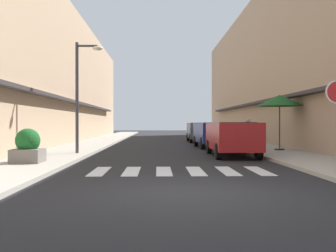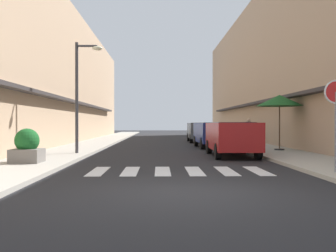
{
  "view_description": "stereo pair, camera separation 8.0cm",
  "coord_description": "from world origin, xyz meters",
  "px_view_note": "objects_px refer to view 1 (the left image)",
  "views": [
    {
      "loc": [
        -0.66,
        -7.85,
        1.43
      ],
      "look_at": [
        -0.09,
        13.19,
        1.27
      ],
      "focal_mm": 40.88,
      "sensor_mm": 36.0,
      "label": 1
    },
    {
      "loc": [
        -0.58,
        -7.85,
        1.43
      ],
      "look_at": [
        -0.09,
        13.19,
        1.27
      ],
      "focal_mm": 40.88,
      "sensor_mm": 36.0,
      "label": 2
    }
  ],
  "objects_px": {
    "parked_car_near": "(232,135)",
    "parked_car_far": "(200,130)",
    "street_lamp": "(82,85)",
    "pedestrian_walking_near": "(248,130)",
    "planter_corner": "(28,147)",
    "parked_car_mid": "(213,132)",
    "cafe_umbrella": "(280,101)"
  },
  "relations": [
    {
      "from": "parked_car_mid",
      "to": "pedestrian_walking_near",
      "type": "bearing_deg",
      "value": 45.16
    },
    {
      "from": "parked_car_far",
      "to": "parked_car_near",
      "type": "bearing_deg",
      "value": -90.0
    },
    {
      "from": "parked_car_far",
      "to": "pedestrian_walking_near",
      "type": "bearing_deg",
      "value": -54.13
    },
    {
      "from": "parked_car_near",
      "to": "pedestrian_walking_near",
      "type": "height_order",
      "value": "pedestrian_walking_near"
    },
    {
      "from": "parked_car_mid",
      "to": "parked_car_near",
      "type": "bearing_deg",
      "value": -90.0
    },
    {
      "from": "cafe_umbrella",
      "to": "pedestrian_walking_near",
      "type": "height_order",
      "value": "cafe_umbrella"
    },
    {
      "from": "parked_car_near",
      "to": "street_lamp",
      "type": "bearing_deg",
      "value": 175.35
    },
    {
      "from": "parked_car_mid",
      "to": "parked_car_far",
      "type": "distance_m",
      "value": 6.57
    },
    {
      "from": "cafe_umbrella",
      "to": "planter_corner",
      "type": "distance_m",
      "value": 11.93
    },
    {
      "from": "street_lamp",
      "to": "cafe_umbrella",
      "type": "distance_m",
      "value": 9.47
    },
    {
      "from": "street_lamp",
      "to": "pedestrian_walking_near",
      "type": "height_order",
      "value": "street_lamp"
    },
    {
      "from": "parked_car_mid",
      "to": "planter_corner",
      "type": "height_order",
      "value": "parked_car_mid"
    },
    {
      "from": "parked_car_mid",
      "to": "parked_car_far",
      "type": "height_order",
      "value": "same"
    },
    {
      "from": "parked_car_near",
      "to": "pedestrian_walking_near",
      "type": "distance_m",
      "value": 9.0
    },
    {
      "from": "parked_car_mid",
      "to": "street_lamp",
      "type": "distance_m",
      "value": 8.68
    },
    {
      "from": "planter_corner",
      "to": "pedestrian_walking_near",
      "type": "distance_m",
      "value": 15.84
    },
    {
      "from": "parked_car_near",
      "to": "parked_car_far",
      "type": "relative_size",
      "value": 1.07
    },
    {
      "from": "parked_car_mid",
      "to": "planter_corner",
      "type": "bearing_deg",
      "value": -128.99
    },
    {
      "from": "street_lamp",
      "to": "pedestrian_walking_near",
      "type": "distance_m",
      "value": 12.46
    },
    {
      "from": "parked_car_mid",
      "to": "parked_car_far",
      "type": "xyz_separation_m",
      "value": [
        -0.0,
        6.57,
        0.0
      ]
    },
    {
      "from": "pedestrian_walking_near",
      "to": "street_lamp",
      "type": "bearing_deg",
      "value": 28.69
    },
    {
      "from": "parked_car_near",
      "to": "pedestrian_walking_near",
      "type": "relative_size",
      "value": 2.76
    },
    {
      "from": "parked_car_near",
      "to": "pedestrian_walking_near",
      "type": "xyz_separation_m",
      "value": [
        2.75,
        8.57,
        0.04
      ]
    },
    {
      "from": "parked_car_far",
      "to": "pedestrian_walking_near",
      "type": "xyz_separation_m",
      "value": [
        2.75,
        -3.8,
        0.04
      ]
    },
    {
      "from": "parked_car_near",
      "to": "parked_car_mid",
      "type": "relative_size",
      "value": 1.06
    },
    {
      "from": "parked_car_mid",
      "to": "cafe_umbrella",
      "type": "distance_m",
      "value": 4.8
    },
    {
      "from": "parked_car_near",
      "to": "planter_corner",
      "type": "xyz_separation_m",
      "value": [
        -7.52,
        -3.49,
        -0.29
      ]
    },
    {
      "from": "parked_car_far",
      "to": "planter_corner",
      "type": "xyz_separation_m",
      "value": [
        -7.52,
        -15.86,
        -0.29
      ]
    },
    {
      "from": "parked_car_near",
      "to": "pedestrian_walking_near",
      "type": "bearing_deg",
      "value": 72.22
    },
    {
      "from": "street_lamp",
      "to": "planter_corner",
      "type": "distance_m",
      "value": 4.83
    },
    {
      "from": "planter_corner",
      "to": "pedestrian_walking_near",
      "type": "relative_size",
      "value": 0.7
    },
    {
      "from": "parked_car_far",
      "to": "planter_corner",
      "type": "distance_m",
      "value": 17.56
    }
  ]
}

